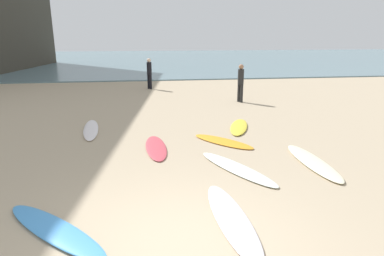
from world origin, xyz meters
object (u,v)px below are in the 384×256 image
at_px(surfboard_3, 313,162).
at_px(beachgoer_mid, 241,81).
at_px(surfboard_4, 91,129).
at_px(surfboard_7, 239,127).
at_px(surfboard_1, 156,147).
at_px(surfboard_2, 223,141).
at_px(surfboard_0, 237,168).
at_px(surfboard_5, 232,218).
at_px(surfboard_6, 54,230).
at_px(beachgoer_near, 149,72).

bearing_deg(surfboard_3, beachgoer_mid, 86.90).
xyz_separation_m(surfboard_4, surfboard_7, (4.99, -0.40, 0.01)).
distance_m(surfboard_1, surfboard_2, 2.01).
distance_m(surfboard_3, surfboard_4, 7.03).
xyz_separation_m(surfboard_0, surfboard_3, (1.99, 0.12, 0.01)).
bearing_deg(surfboard_5, surfboard_6, 175.91).
xyz_separation_m(surfboard_0, beachgoer_mid, (2.31, 7.84, 0.95)).
bearing_deg(beachgoer_near, surfboard_7, 162.33).
bearing_deg(surfboard_2, surfboard_7, -162.72).
distance_m(surfboard_3, surfboard_6, 6.04).
height_order(surfboard_0, surfboard_5, surfboard_5).
distance_m(surfboard_2, beachgoer_near, 10.52).
bearing_deg(surfboard_7, surfboard_1, 50.61).
height_order(surfboard_3, beachgoer_mid, beachgoer_mid).
relative_size(surfboard_2, beachgoer_mid, 1.18).
relative_size(surfboard_3, beachgoer_near, 1.46).
bearing_deg(surfboard_6, beachgoer_near, 37.56).
distance_m(surfboard_0, surfboard_6, 4.20).
distance_m(surfboard_4, surfboard_7, 5.00).
relative_size(surfboard_0, beachgoer_mid, 1.46).
relative_size(surfboard_4, surfboard_5, 1.00).
distance_m(surfboard_3, beachgoer_near, 12.83).
bearing_deg(surfboard_7, surfboard_3, 125.41).
distance_m(surfboard_2, surfboard_5, 4.27).
distance_m(surfboard_4, surfboard_5, 6.87).
xyz_separation_m(surfboard_3, beachgoer_near, (-3.84, 12.20, 0.95)).
relative_size(surfboard_3, surfboard_7, 1.21).
bearing_deg(surfboard_7, beachgoer_near, -52.11).
bearing_deg(surfboard_3, surfboard_6, -159.17).
distance_m(surfboard_2, surfboard_6, 5.60).
height_order(surfboard_0, surfboard_3, surfboard_3).
bearing_deg(surfboard_4, beachgoer_mid, -154.60).
relative_size(surfboard_0, surfboard_5, 1.00).
bearing_deg(surfboard_5, surfboard_0, 69.40).
distance_m(surfboard_6, beachgoer_mid, 11.62).
bearing_deg(surfboard_5, surfboard_3, 37.33).
xyz_separation_m(surfboard_3, surfboard_4, (-5.93, 3.77, -0.01)).
xyz_separation_m(surfboard_5, beachgoer_mid, (2.99, 9.99, 0.95)).
height_order(surfboard_1, surfboard_4, surfboard_4).
bearing_deg(beachgoer_near, surfboard_6, 137.15).
distance_m(surfboard_0, surfboard_5, 2.26).
xyz_separation_m(surfboard_3, surfboard_6, (-5.62, -2.22, 0.00)).
relative_size(surfboard_4, beachgoer_near, 1.46).
distance_m(surfboard_1, surfboard_4, 2.99).
bearing_deg(surfboard_5, surfboard_2, 75.80).
height_order(surfboard_4, surfboard_5, surfboard_5).
bearing_deg(surfboard_6, surfboard_7, 4.72).
bearing_deg(surfboard_1, surfboard_4, -48.28).
bearing_deg(surfboard_6, surfboard_0, -15.38).
relative_size(surfboard_4, surfboard_6, 1.00).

